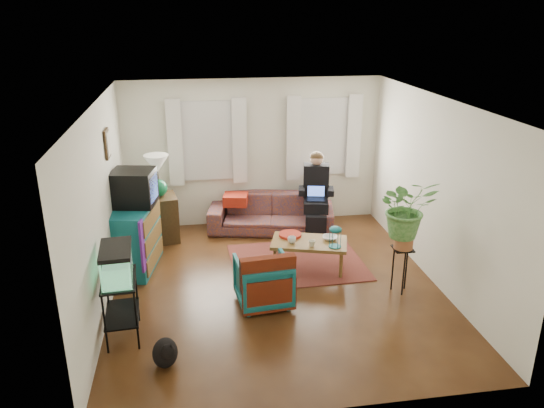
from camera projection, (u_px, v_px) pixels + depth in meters
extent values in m
cube|color=#4F2B14|center=(276.00, 287.00, 7.49)|extent=(4.50, 5.00, 0.01)
cube|color=white|center=(277.00, 102.00, 6.59)|extent=(4.50, 5.00, 0.01)
cube|color=silver|center=(253.00, 153.00, 9.36)|extent=(4.50, 0.01, 2.60)
cube|color=silver|center=(323.00, 294.00, 4.73)|extent=(4.50, 0.01, 2.60)
cube|color=silver|center=(102.00, 210.00, 6.71)|extent=(0.01, 5.00, 2.60)
cube|color=silver|center=(436.00, 192.00, 7.37)|extent=(0.01, 5.00, 2.60)
cube|color=white|center=(207.00, 141.00, 9.14)|extent=(1.08, 0.04, 1.38)
cube|color=white|center=(323.00, 137.00, 9.44)|extent=(1.08, 0.04, 1.38)
cube|color=white|center=(208.00, 142.00, 9.06)|extent=(1.36, 0.06, 1.50)
cube|color=white|center=(324.00, 138.00, 9.36)|extent=(1.36, 0.06, 1.50)
cube|color=#3D2616|center=(108.00, 144.00, 7.28)|extent=(0.04, 0.32, 0.40)
cube|color=brown|center=(297.00, 262.00, 8.20)|extent=(2.05, 1.66, 0.01)
imported|color=brown|center=(271.00, 207.00, 9.28)|extent=(2.28, 1.27, 0.84)
cube|color=#3A1E16|center=(161.00, 218.00, 8.88)|extent=(0.62, 0.62, 0.78)
cube|color=#125E71|center=(135.00, 238.00, 7.88)|extent=(0.73, 1.17, 0.98)
cube|color=black|center=(134.00, 188.00, 7.72)|extent=(0.69, 0.64, 0.52)
cube|color=black|center=(122.00, 308.00, 6.23)|extent=(0.43, 0.71, 0.77)
cube|color=#7FD899|center=(117.00, 263.00, 6.03)|extent=(0.39, 0.65, 0.40)
ellipsoid|color=black|center=(165.00, 350.00, 5.79)|extent=(0.37, 0.48, 0.36)
imported|color=#104E61|center=(263.00, 279.00, 6.96)|extent=(0.75, 0.71, 0.70)
cube|color=#9E0A0A|center=(268.00, 279.00, 6.67)|extent=(0.72, 0.23, 0.58)
cube|color=brown|center=(309.00, 255.00, 7.93)|extent=(1.23, 0.90, 0.46)
imported|color=white|center=(292.00, 240.00, 7.77)|extent=(0.16, 0.16, 0.10)
imported|color=beige|center=(312.00, 243.00, 7.66)|extent=(0.13, 0.13, 0.09)
imported|color=white|center=(330.00, 238.00, 7.89)|extent=(0.27, 0.27, 0.05)
cylinder|color=#B21414|center=(290.00, 235.00, 8.02)|extent=(0.43, 0.43, 0.04)
cube|color=black|center=(401.00, 270.00, 7.26)|extent=(0.29, 0.29, 0.66)
imported|color=#599947|center=(406.00, 217.00, 6.99)|extent=(0.78, 0.68, 0.83)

